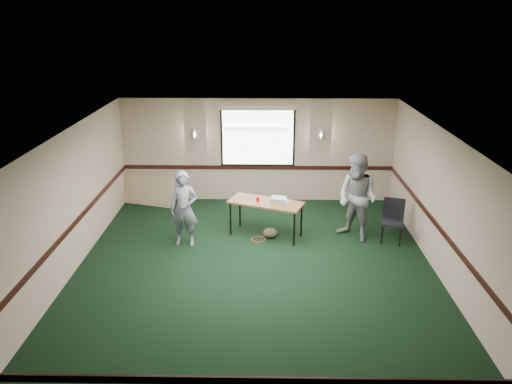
{
  "coord_description": "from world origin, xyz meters",
  "views": [
    {
      "loc": [
        0.17,
        -8.47,
        4.78
      ],
      "look_at": [
        0.0,
        1.3,
        1.2
      ],
      "focal_mm": 35.0,
      "sensor_mm": 36.0,
      "label": 1
    }
  ],
  "objects_px": {
    "folding_table": "(266,204)",
    "person_right": "(357,198)",
    "conference_chair": "(393,217)",
    "projector": "(279,200)",
    "person_left": "(184,209)"
  },
  "relations": [
    {
      "from": "projector",
      "to": "person_right",
      "type": "xyz_separation_m",
      "value": [
        1.7,
        -0.11,
        0.1
      ]
    },
    {
      "from": "person_left",
      "to": "person_right",
      "type": "xyz_separation_m",
      "value": [
        3.71,
        0.34,
        0.14
      ]
    },
    {
      "from": "projector",
      "to": "person_left",
      "type": "bearing_deg",
      "value": -154.77
    },
    {
      "from": "projector",
      "to": "person_right",
      "type": "height_order",
      "value": "person_right"
    },
    {
      "from": "conference_chair",
      "to": "person_right",
      "type": "distance_m",
      "value": 0.9
    },
    {
      "from": "projector",
      "to": "conference_chair",
      "type": "relative_size",
      "value": 0.34
    },
    {
      "from": "folding_table",
      "to": "person_right",
      "type": "relative_size",
      "value": 0.91
    },
    {
      "from": "folding_table",
      "to": "conference_chair",
      "type": "xyz_separation_m",
      "value": [
        2.77,
        -0.17,
        -0.2
      ]
    },
    {
      "from": "folding_table",
      "to": "person_right",
      "type": "xyz_separation_m",
      "value": [
        1.97,
        -0.12,
        0.21
      ]
    },
    {
      "from": "projector",
      "to": "conference_chair",
      "type": "xyz_separation_m",
      "value": [
        2.49,
        -0.16,
        -0.32
      ]
    },
    {
      "from": "person_left",
      "to": "person_right",
      "type": "distance_m",
      "value": 3.73
    },
    {
      "from": "person_left",
      "to": "projector",
      "type": "bearing_deg",
      "value": 14.94
    },
    {
      "from": "projector",
      "to": "person_left",
      "type": "distance_m",
      "value": 2.06
    },
    {
      "from": "folding_table",
      "to": "projector",
      "type": "bearing_deg",
      "value": 17.31
    },
    {
      "from": "conference_chair",
      "to": "folding_table",
      "type": "bearing_deg",
      "value": -167.79
    }
  ]
}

